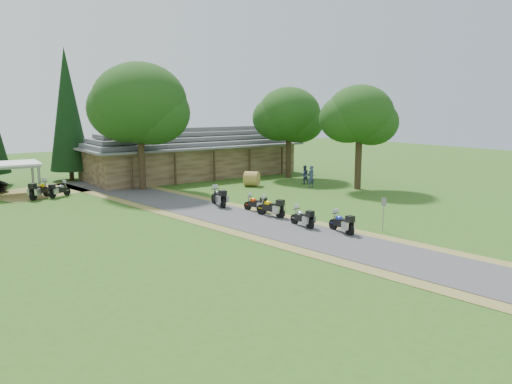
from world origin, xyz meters
TOP-DOWN VIEW (x-y plane):
  - ground at (0.00, 0.00)m, footprint 120.00×120.00m
  - driveway at (-0.50, 4.00)m, footprint 51.95×51.95m
  - lodge at (6.00, 24.00)m, footprint 21.40×9.40m
  - motorcycle_row_a at (1.97, -0.97)m, footprint 0.77×1.86m
  - motorcycle_row_b at (1.11, 1.37)m, footprint 0.59×1.77m
  - motorcycle_row_c at (1.24, 4.56)m, footprint 1.10×2.05m
  - motorcycle_row_d at (1.35, 6.38)m, footprint 1.00×1.79m
  - motorcycle_row_e at (0.27, 9.34)m, footprint 0.98×2.14m
  - motorcycle_carport_a at (-9.24, 19.73)m, footprint 2.02×1.96m
  - motorcycle_carport_b at (-7.85, 19.53)m, footprint 1.85×1.35m
  - person_a at (10.96, 11.65)m, footprint 0.67×0.51m
  - person_b at (11.75, 13.42)m, footprint 0.65×0.54m
  - hay_bale at (7.21, 15.18)m, footprint 1.77×1.75m
  - sign_post at (4.06, -2.13)m, footprint 0.35×0.06m
  - oak_lodge_left at (-1.28, 19.02)m, footprint 7.74×7.74m
  - oak_lodge_right at (13.11, 17.37)m, footprint 6.04×6.04m
  - oak_driveway at (13.69, 8.82)m, footprint 5.59×5.59m
  - cedar_near at (-4.61, 28.00)m, footprint 3.68×3.68m

SIDE VIEW (x-z plane):
  - ground at x=0.00m, z-range 0.00..0.00m
  - driveway at x=-0.50m, z-range 0.00..0.00m
  - motorcycle_row_d at x=1.35m, z-range 0.00..1.16m
  - motorcycle_row_b at x=1.11m, z-range 0.00..1.21m
  - motorcycle_carport_b at x=-7.85m, z-range 0.00..1.22m
  - motorcycle_row_a at x=1.97m, z-range 0.00..1.24m
  - hay_bale at x=7.21m, z-range 0.00..1.31m
  - motorcycle_row_c at x=1.24m, z-range 0.00..1.33m
  - motorcycle_row_e at x=0.27m, z-range 0.00..1.41m
  - motorcycle_carport_a at x=-9.24m, z-range 0.00..1.46m
  - sign_post at x=4.06m, z-range 0.00..1.94m
  - person_b at x=11.75m, z-range 0.00..1.98m
  - person_a at x=10.96m, z-range 0.00..2.23m
  - lodge at x=6.00m, z-range 0.00..4.90m
  - oak_lodge_right at x=13.11m, z-range 0.00..9.94m
  - oak_driveway at x=13.69m, z-range 0.00..10.17m
  - oak_lodge_left at x=-1.28m, z-range 0.00..11.60m
  - cedar_near at x=-4.61m, z-range 0.00..12.26m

